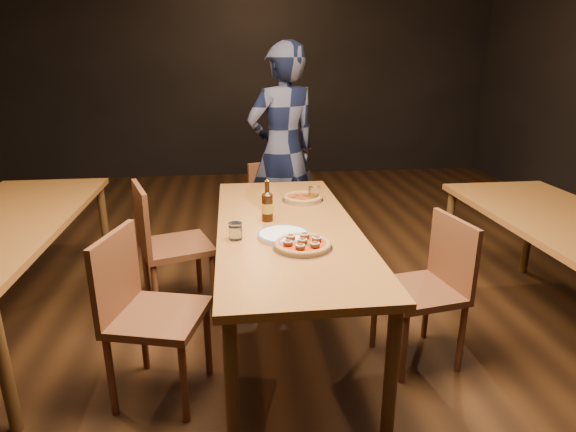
{
  "coord_description": "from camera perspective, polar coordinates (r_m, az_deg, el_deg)",
  "views": [
    {
      "loc": [
        -0.31,
        -2.62,
        1.68
      ],
      "look_at": [
        0.0,
        -0.05,
        0.82
      ],
      "focal_mm": 30.0,
      "sensor_mm": 36.0,
      "label": 1
    }
  ],
  "objects": [
    {
      "name": "chair_end",
      "position": [
        4.13,
        -1.07,
        0.72
      ],
      "size": [
        0.51,
        0.51,
        0.85
      ],
      "primitive_type": null,
      "rotation": [
        0.0,
        0.0,
        0.37
      ],
      "color": "#572B16",
      "rests_on": "ground"
    },
    {
      "name": "amber_glass",
      "position": [
        3.27,
        3.11,
        2.69
      ],
      "size": [
        0.08,
        0.08,
        0.1
      ],
      "primitive_type": "cylinder",
      "color": "#AE7213",
      "rests_on": "table_main"
    },
    {
      "name": "table_left",
      "position": [
        3.39,
        -30.73,
        -1.5
      ],
      "size": [
        0.8,
        2.0,
        0.75
      ],
      "color": "brown",
      "rests_on": "ground"
    },
    {
      "name": "room_shell",
      "position": [
        2.64,
        -0.14,
        22.22
      ],
      "size": [
        9.0,
        9.0,
        9.0
      ],
      "color": "black",
      "rests_on": "ground"
    },
    {
      "name": "water_glass",
      "position": [
        2.58,
        -6.25,
        -1.79
      ],
      "size": [
        0.07,
        0.07,
        0.09
      ],
      "primitive_type": "cylinder",
      "color": "white",
      "rests_on": "table_main"
    },
    {
      "name": "chair_main_sw",
      "position": [
        3.33,
        -13.11,
        -3.38
      ],
      "size": [
        0.56,
        0.56,
        0.95
      ],
      "primitive_type": null,
      "rotation": [
        0.0,
        0.0,
        1.89
      ],
      "color": "#572B16",
      "rests_on": "ground"
    },
    {
      "name": "chair_main_e",
      "position": [
        2.81,
        15.31,
        -8.44
      ],
      "size": [
        0.48,
        0.48,
        0.88
      ],
      "primitive_type": null,
      "rotation": [
        0.0,
        0.0,
        -1.4
      ],
      "color": "#572B16",
      "rests_on": "ground"
    },
    {
      "name": "pizza_meatball",
      "position": [
        2.45,
        1.73,
        -3.38
      ],
      "size": [
        0.31,
        0.31,
        0.06
      ],
      "rotation": [
        0.0,
        0.0,
        -0.03
      ],
      "color": "#B7B7BF",
      "rests_on": "table_main"
    },
    {
      "name": "chair_main_nw",
      "position": [
        2.52,
        -15.14,
        -11.25
      ],
      "size": [
        0.53,
        0.53,
        0.92
      ],
      "primitive_type": null,
      "rotation": [
        0.0,
        0.0,
        1.31
      ],
      "color": "#572B16",
      "rests_on": "ground"
    },
    {
      "name": "beer_bottle",
      "position": [
        2.84,
        -2.46,
        1.08
      ],
      "size": [
        0.07,
        0.07,
        0.24
      ],
      "rotation": [
        0.0,
        0.0,
        -0.15
      ],
      "color": "black",
      "rests_on": "table_main"
    },
    {
      "name": "pizza_margherita",
      "position": [
        3.27,
        1.75,
        2.16
      ],
      "size": [
        0.28,
        0.28,
        0.04
      ],
      "rotation": [
        0.0,
        0.0,
        0.13
      ],
      "color": "#B7B7BF",
      "rests_on": "table_main"
    },
    {
      "name": "plate_stack",
      "position": [
        2.59,
        -0.54,
        -2.33
      ],
      "size": [
        0.28,
        0.28,
        0.03
      ],
      "primitive_type": "cylinder",
      "color": "white",
      "rests_on": "table_main"
    },
    {
      "name": "ground",
      "position": [
        3.13,
        -0.11,
        -14.13
      ],
      "size": [
        9.0,
        9.0,
        0.0
      ],
      "primitive_type": "plane",
      "color": "black"
    },
    {
      "name": "table_main",
      "position": [
        2.82,
        -0.12,
        -2.42
      ],
      "size": [
        0.8,
        2.0,
        0.75
      ],
      "color": "brown",
      "rests_on": "ground"
    },
    {
      "name": "diner",
      "position": [
        4.17,
        -0.64,
        7.66
      ],
      "size": [
        0.78,
        0.65,
        1.81
      ],
      "primitive_type": "imported",
      "rotation": [
        0.0,
        0.0,
        3.54
      ],
      "color": "black",
      "rests_on": "ground"
    }
  ]
}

